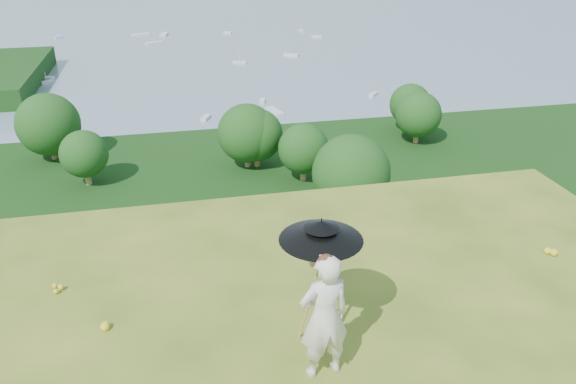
{
  "coord_description": "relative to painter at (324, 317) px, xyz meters",
  "views": [
    {
      "loc": [
        -1.62,
        -4.13,
        5.52
      ],
      "look_at": [
        0.22,
        4.42,
        1.28
      ],
      "focal_mm": 35.0,
      "sensor_mm": 36.0,
      "label": 1
    }
  ],
  "objects": [
    {
      "name": "painter_cap",
      "position": [
        0.0,
        0.0,
        0.88
      ],
      "size": [
        0.23,
        0.27,
        0.1
      ],
      "primitive_type": null,
      "rotation": [
        0.0,
        0.0,
        -0.06
      ],
      "color": "#D87785",
      "rests_on": "painter"
    },
    {
      "name": "shoreline_tier",
      "position": [
        -0.05,
        73.58,
        -36.93
      ],
      "size": [
        170.0,
        28.0,
        8.0
      ],
      "primitive_type": "cube",
      "color": "gray",
      "rests_on": "bay_water"
    },
    {
      "name": "harbor_town",
      "position": [
        -0.05,
        73.58,
        -30.43
      ],
      "size": [
        110.0,
        22.0,
        5.0
      ],
      "primitive_type": null,
      "color": "beige",
      "rests_on": "shoreline_tier"
    },
    {
      "name": "forest_slope",
      "position": [
        -0.05,
        33.58,
        -29.93
      ],
      "size": [
        140.0,
        56.0,
        22.0
      ],
      "primitive_type": "cube",
      "color": "black",
      "rests_on": "bay_water"
    },
    {
      "name": "slope_trees",
      "position": [
        -0.05,
        33.58,
        -15.93
      ],
      "size": [
        110.0,
        50.0,
        6.0
      ],
      "primitive_type": null,
      "color": "#154917",
      "rests_on": "forest_slope"
    },
    {
      "name": "bay_water",
      "position": [
        -0.05,
        238.58,
        -34.93
      ],
      "size": [
        700.0,
        700.0,
        0.0
      ],
      "primitive_type": "plane",
      "color": "slate",
      "rests_on": "ground"
    },
    {
      "name": "field_easel",
      "position": [
        0.11,
        0.6,
        -0.09
      ],
      "size": [
        0.68,
        0.68,
        1.67
      ],
      "primitive_type": null,
      "rotation": [
        0.0,
        0.0,
        0.08
      ],
      "color": "#A98446",
      "rests_on": "ground"
    },
    {
      "name": "painter",
      "position": [
        0.0,
        0.0,
        0.0
      ],
      "size": [
        0.73,
        0.53,
        1.86
      ],
      "primitive_type": "imported",
      "rotation": [
        0.0,
        0.0,
        3.27
      ],
      "color": "silver",
      "rests_on": "ground"
    },
    {
      "name": "sun_umbrella",
      "position": [
        0.11,
        0.63,
        0.77
      ],
      "size": [
        1.16,
        1.16,
        0.65
      ],
      "primitive_type": null,
      "rotation": [
        0.0,
        0.0,
        -0.03
      ],
      "color": "black",
      "rests_on": "field_easel"
    },
    {
      "name": "moored_boats",
      "position": [
        -12.55,
        159.58,
        -34.58
      ],
      "size": [
        140.0,
        140.0,
        0.7
      ],
      "primitive_type": null,
      "color": "silver",
      "rests_on": "bay_water"
    }
  ]
}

